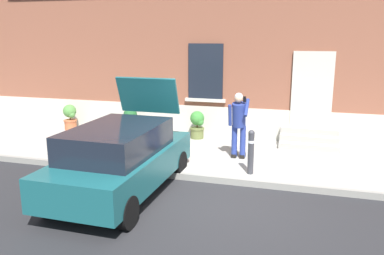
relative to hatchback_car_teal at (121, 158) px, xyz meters
name	(u,v)px	position (x,y,z in m)	size (l,w,h in m)	color
ground_plane	(213,199)	(1.93, 0.24, -0.80)	(80.00, 80.00, 0.00)	#232326
sidewalk	(237,157)	(1.93, 3.04, -0.72)	(24.00, 3.60, 0.15)	#99968E
curb_edge	(223,180)	(1.93, 1.18, -0.72)	(24.00, 0.12, 0.15)	gray
building_facade	(254,21)	(1.93, 5.53, 2.93)	(24.00, 1.52, 7.50)	brown
entrance_stoop	(309,139)	(3.79, 4.47, -0.46)	(1.65, 0.96, 0.48)	#9E998E
hatchback_car_teal	(121,158)	(0.00, 0.00, 0.00)	(1.85, 4.10, 2.34)	#165156
bollard_near_person	(251,150)	(2.49, 1.59, -0.09)	(0.15, 0.15, 1.04)	#333338
person_on_phone	(239,121)	(2.02, 2.67, 0.35)	(0.51, 0.51, 1.74)	navy
planter_terracotta	(70,116)	(-4.02, 4.33, -0.19)	(0.44, 0.44, 0.86)	#B25B38
planter_charcoal	(131,120)	(-1.79, 4.34, -0.19)	(0.44, 0.44, 0.86)	#2D2D30
planter_olive	(197,124)	(0.45, 4.39, -0.19)	(0.44, 0.44, 0.86)	#606B38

